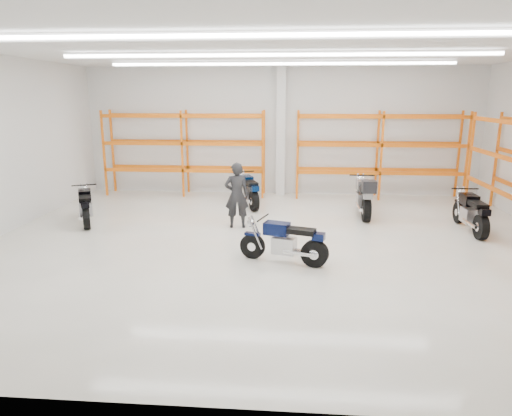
# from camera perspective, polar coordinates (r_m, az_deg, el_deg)

# --- Properties ---
(ground) EXTENTS (14.00, 14.00, 0.00)m
(ground) POSITION_cam_1_polar(r_m,az_deg,el_deg) (11.06, 2.19, -4.54)
(ground) COLOR beige
(ground) RESTS_ON ground
(room_shell) EXTENTS (14.02, 12.02, 4.51)m
(room_shell) POSITION_cam_1_polar(r_m,az_deg,el_deg) (10.52, 2.37, 12.73)
(room_shell) COLOR silver
(room_shell) RESTS_ON ground
(motorcycle_main) EXTENTS (1.92, 0.86, 0.97)m
(motorcycle_main) POSITION_cam_1_polar(r_m,az_deg,el_deg) (9.72, 3.90, -4.37)
(motorcycle_main) COLOR black
(motorcycle_main) RESTS_ON ground
(motorcycle_back_a) EXTENTS (1.02, 1.91, 1.00)m
(motorcycle_back_a) POSITION_cam_1_polar(r_m,az_deg,el_deg) (13.59, -20.53, 0.13)
(motorcycle_back_a) COLOR black
(motorcycle_back_a) RESTS_ON ground
(motorcycle_back_b) EXTENTS (0.99, 2.06, 1.05)m
(motorcycle_back_b) POSITION_cam_1_polar(r_m,az_deg,el_deg) (14.70, -0.98, 2.11)
(motorcycle_back_b) COLOR black
(motorcycle_back_b) RESTS_ON ground
(motorcycle_back_c) EXTENTS (0.76, 2.39, 1.23)m
(motorcycle_back_c) POSITION_cam_1_polar(r_m,az_deg,el_deg) (13.80, 13.36, 1.35)
(motorcycle_back_c) COLOR black
(motorcycle_back_c) RESTS_ON ground
(motorcycle_back_d) EXTENTS (0.71, 2.15, 1.05)m
(motorcycle_back_d) POSITION_cam_1_polar(r_m,az_deg,el_deg) (13.18, 25.32, -0.63)
(motorcycle_back_d) COLOR black
(motorcycle_back_d) RESTS_ON ground
(standing_man) EXTENTS (0.69, 0.50, 1.78)m
(standing_man) POSITION_cam_1_polar(r_m,az_deg,el_deg) (12.24, -2.42, 1.60)
(standing_man) COLOR black
(standing_man) RESTS_ON ground
(structural_column) EXTENTS (0.32, 0.32, 4.50)m
(structural_column) POSITION_cam_1_polar(r_m,az_deg,el_deg) (16.36, 3.13, 9.50)
(structural_column) COLOR white
(structural_column) RESTS_ON ground
(pallet_racking_back_left) EXTENTS (5.67, 0.87, 3.00)m
(pallet_racking_back_left) POSITION_cam_1_polar(r_m,az_deg,el_deg) (16.50, -8.92, 7.78)
(pallet_racking_back_left) COLOR #FF581B
(pallet_racking_back_left) RESTS_ON ground
(pallet_racking_back_right) EXTENTS (5.67, 0.87, 3.00)m
(pallet_racking_back_right) POSITION_cam_1_polar(r_m,az_deg,el_deg) (16.33, 15.19, 7.40)
(pallet_racking_back_right) COLOR #FF581B
(pallet_racking_back_right) RESTS_ON ground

